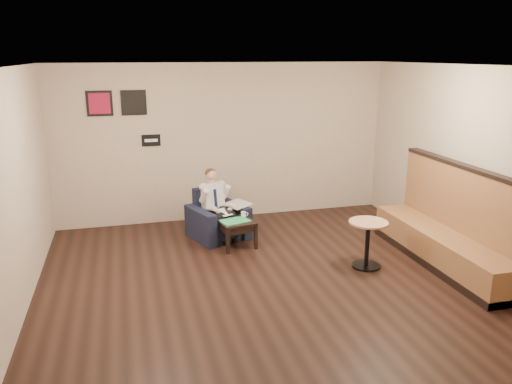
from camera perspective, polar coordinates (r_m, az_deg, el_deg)
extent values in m
plane|color=black|center=(6.67, 1.88, -10.68)|extent=(6.00, 6.00, 0.00)
cube|color=beige|center=(9.02, -3.58, 5.66)|extent=(6.00, 0.02, 2.80)
cube|color=beige|center=(3.58, 16.35, -10.66)|extent=(6.00, 0.02, 2.80)
cube|color=beige|center=(6.05, -26.32, -0.89)|extent=(0.02, 6.00, 2.80)
cube|color=beige|center=(7.59, 24.23, 2.43)|extent=(0.02, 6.00, 2.80)
cube|color=white|center=(5.98, 2.13, 14.15)|extent=(6.00, 6.00, 0.02)
cube|color=black|center=(8.83, -11.90, 5.80)|extent=(0.32, 0.02, 0.20)
cube|color=#A91437|center=(8.74, -17.45, 9.63)|extent=(0.42, 0.03, 0.42)
cube|color=black|center=(8.74, -13.80, 9.89)|extent=(0.42, 0.03, 0.42)
cube|color=black|center=(8.21, -4.36, -2.58)|extent=(1.05, 1.05, 0.79)
cube|color=white|center=(8.03, -3.68, -2.31)|extent=(0.27, 0.31, 0.01)
cube|color=silver|center=(8.27, -2.10, -1.39)|extent=(0.48, 0.53, 0.01)
cube|color=black|center=(7.88, -2.27, -4.75)|extent=(0.60, 0.60, 0.43)
cube|color=#2AD575|center=(7.78, -2.43, -3.31)|extent=(0.50, 0.42, 0.01)
cylinder|color=white|center=(7.95, -1.45, -2.57)|extent=(0.09, 0.09, 0.09)
cube|color=black|center=(7.95, -2.38, -2.88)|extent=(0.13, 0.07, 0.01)
cube|color=brown|center=(7.58, 20.88, -2.67)|extent=(0.66, 2.77, 1.42)
cylinder|color=tan|center=(7.26, 12.59, -5.85)|extent=(0.68, 0.68, 0.68)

